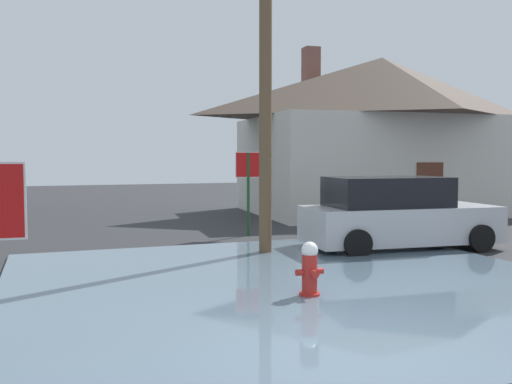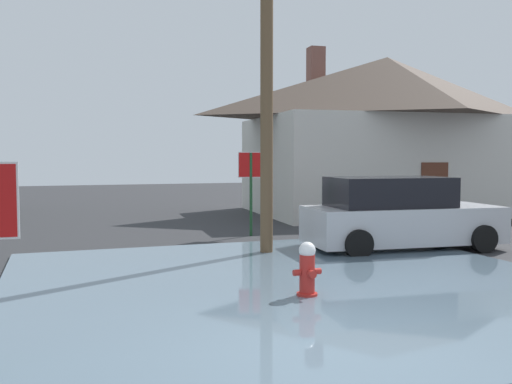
{
  "view_description": "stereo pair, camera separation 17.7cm",
  "coord_description": "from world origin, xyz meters",
  "px_view_note": "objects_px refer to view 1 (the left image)",
  "views": [
    {
      "loc": [
        -3.0,
        -5.33,
        2.2
      ],
      "look_at": [
        0.81,
        5.04,
        1.51
      ],
      "focal_mm": 39.95,
      "sensor_mm": 36.0,
      "label": 1
    },
    {
      "loc": [
        -2.83,
        -5.39,
        2.2
      ],
      "look_at": [
        0.81,
        5.04,
        1.51
      ],
      "focal_mm": 39.95,
      "sensor_mm": 36.0,
      "label": 2
    }
  ],
  "objects_px": {
    "utility_pole": "(266,54)",
    "house": "(381,132)",
    "stop_sign_far": "(248,176)",
    "fire_hydrant": "(310,271)",
    "parked_car": "(397,215)"
  },
  "relations": [
    {
      "from": "parked_car",
      "to": "stop_sign_far",
      "type": "bearing_deg",
      "value": 127.2
    },
    {
      "from": "utility_pole",
      "to": "house",
      "type": "distance_m",
      "value": 11.01
    },
    {
      "from": "fire_hydrant",
      "to": "house",
      "type": "relative_size",
      "value": 0.08
    },
    {
      "from": "stop_sign_far",
      "to": "fire_hydrant",
      "type": "bearing_deg",
      "value": -101.81
    },
    {
      "from": "utility_pole",
      "to": "fire_hydrant",
      "type": "bearing_deg",
      "value": -101.41
    },
    {
      "from": "house",
      "to": "utility_pole",
      "type": "bearing_deg",
      "value": -135.76
    },
    {
      "from": "stop_sign_far",
      "to": "house",
      "type": "distance_m",
      "value": 8.64
    },
    {
      "from": "utility_pole",
      "to": "parked_car",
      "type": "distance_m",
      "value": 4.86
    },
    {
      "from": "stop_sign_far",
      "to": "house",
      "type": "xyz_separation_m",
      "value": [
        7.17,
        4.6,
        1.49
      ]
    },
    {
      "from": "fire_hydrant",
      "to": "stop_sign_far",
      "type": "bearing_deg",
      "value": 78.19
    },
    {
      "from": "utility_pole",
      "to": "parked_car",
      "type": "xyz_separation_m",
      "value": [
        3.21,
        -0.33,
        -3.63
      ]
    },
    {
      "from": "stop_sign_far",
      "to": "utility_pole",
      "type": "bearing_deg",
      "value": -102.33
    },
    {
      "from": "fire_hydrant",
      "to": "utility_pole",
      "type": "height_order",
      "value": "utility_pole"
    },
    {
      "from": "fire_hydrant",
      "to": "utility_pole",
      "type": "bearing_deg",
      "value": 78.59
    },
    {
      "from": "stop_sign_far",
      "to": "house",
      "type": "bearing_deg",
      "value": 32.68
    }
  ]
}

